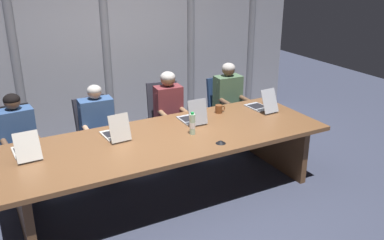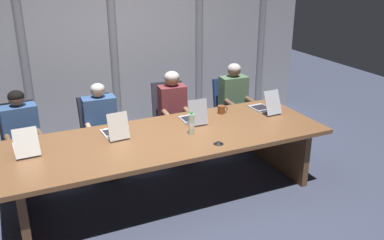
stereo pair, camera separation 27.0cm
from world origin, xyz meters
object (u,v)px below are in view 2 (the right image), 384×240
at_px(person_left_end, 23,134).
at_px(person_center, 174,110).
at_px(laptop_left_mid, 115,131).
at_px(laptop_right_mid, 265,107).
at_px(laptop_center, 194,117).
at_px(office_chair_left_mid, 102,140).
at_px(water_bottle_primary, 191,124).
at_px(laptop_left_end, 26,145).
at_px(coffee_mug_near, 222,109).
at_px(person_left_mid, 102,123).
at_px(office_chair_left_end, 23,152).
at_px(conference_mic_left_side, 218,142).
at_px(person_right_mid, 236,100).
at_px(office_chair_center, 170,127).
at_px(office_chair_right_mid, 231,118).

bearing_deg(person_left_end, person_center, 85.32).
height_order(laptop_left_mid, laptop_right_mid, laptop_left_mid).
bearing_deg(person_left_end, laptop_center, 65.77).
distance_m(office_chair_left_mid, water_bottle_primary, 1.48).
distance_m(laptop_left_end, coffee_mug_near, 2.35).
relative_size(person_left_end, person_center, 0.99).
height_order(laptop_left_end, person_left_mid, person_left_mid).
bearing_deg(laptop_right_mid, office_chair_left_mid, 63.51).
bearing_deg(office_chair_left_end, conference_mic_left_side, 49.73).
bearing_deg(person_left_mid, laptop_left_end, -51.82).
relative_size(laptop_left_end, person_right_mid, 0.39).
height_order(laptop_center, water_bottle_primary, laptop_center).
relative_size(office_chair_center, coffee_mug_near, 7.03).
distance_m(office_chair_left_end, office_chair_left_mid, 0.97).
relative_size(person_left_end, person_right_mid, 0.98).
distance_m(person_left_mid, person_right_mid, 1.95).
xyz_separation_m(laptop_right_mid, coffee_mug_near, (-0.55, 0.15, -0.01)).
bearing_deg(laptop_left_mid, office_chair_left_mid, -4.96).
xyz_separation_m(person_left_end, person_right_mid, (2.88, 0.00, 0.01)).
relative_size(laptop_left_end, water_bottle_primary, 1.77).
relative_size(laptop_left_mid, person_left_end, 0.35).
height_order(laptop_left_mid, office_chair_left_end, laptop_left_mid).
xyz_separation_m(office_chair_right_mid, person_right_mid, (-0.03, -0.15, 0.33)).
xyz_separation_m(laptop_left_mid, office_chair_left_mid, (0.02, 0.84, -0.45)).
relative_size(laptop_left_end, conference_mic_left_side, 4.18).
height_order(office_chair_left_end, water_bottle_primary, water_bottle_primary).
bearing_deg(person_left_mid, office_chair_right_mid, 96.94).
height_order(person_left_mid, conference_mic_left_side, person_left_mid).
bearing_deg(laptop_left_end, person_center, -72.68).
height_order(person_left_end, coffee_mug_near, person_left_end).
distance_m(laptop_center, person_left_mid, 1.19).
distance_m(laptop_left_end, laptop_right_mid, 2.90).
distance_m(laptop_right_mid, person_left_end, 2.98).
height_order(laptop_right_mid, coffee_mug_near, laptop_right_mid).
bearing_deg(office_chair_left_mid, person_center, 71.68).
height_order(laptop_right_mid, person_center, person_center).
bearing_deg(conference_mic_left_side, office_chair_right_mid, 55.52).
relative_size(office_chair_left_end, person_left_end, 0.81).
xyz_separation_m(person_left_mid, conference_mic_left_side, (0.94, -1.36, 0.11)).
bearing_deg(office_chair_left_mid, conference_mic_left_side, 21.96).
height_order(office_chair_right_mid, conference_mic_left_side, office_chair_right_mid).
xyz_separation_m(water_bottle_primary, coffee_mug_near, (0.63, 0.45, -0.07)).
distance_m(laptop_center, coffee_mug_near, 0.47).
distance_m(water_bottle_primary, coffee_mug_near, 0.78).
bearing_deg(office_chair_right_mid, person_left_end, -89.97).
bearing_deg(laptop_center, person_right_mid, -54.52).
distance_m(laptop_left_mid, person_center, 1.21).
relative_size(laptop_left_mid, person_left_mid, 0.36).
distance_m(person_center, person_right_mid, 0.96).
distance_m(person_left_mid, water_bottle_primary, 1.29).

